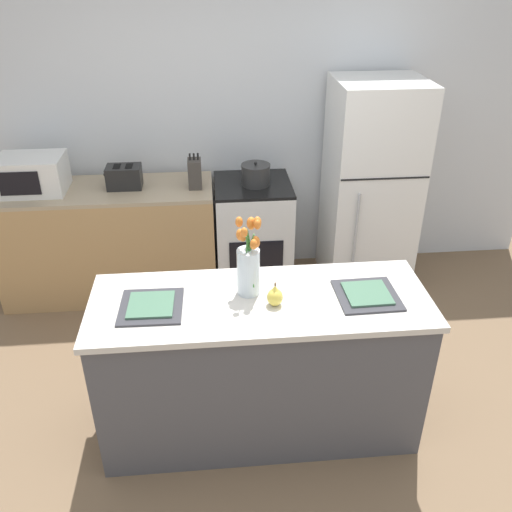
% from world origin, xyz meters
% --- Properties ---
extents(ground_plane, '(10.00, 10.00, 0.00)m').
position_xyz_m(ground_plane, '(0.00, 0.00, 0.00)').
color(ground_plane, brown).
extents(back_wall, '(5.20, 0.08, 2.70)m').
position_xyz_m(back_wall, '(0.00, 2.00, 1.35)').
color(back_wall, silver).
rests_on(back_wall, ground_plane).
extents(kitchen_island, '(1.80, 0.66, 0.91)m').
position_xyz_m(kitchen_island, '(0.00, 0.00, 0.46)').
color(kitchen_island, '#4C4C51').
rests_on(kitchen_island, ground_plane).
extents(back_counter, '(1.68, 0.60, 0.92)m').
position_xyz_m(back_counter, '(-1.06, 1.60, 0.46)').
color(back_counter, tan).
rests_on(back_counter, ground_plane).
extents(stove_range, '(0.60, 0.61, 0.92)m').
position_xyz_m(stove_range, '(0.10, 1.60, 0.46)').
color(stove_range, silver).
rests_on(stove_range, ground_plane).
extents(refrigerator, '(0.68, 0.67, 1.69)m').
position_xyz_m(refrigerator, '(1.05, 1.60, 0.84)').
color(refrigerator, white).
rests_on(refrigerator, ground_plane).
extents(flower_vase, '(0.13, 0.16, 0.43)m').
position_xyz_m(flower_vase, '(-0.06, 0.07, 1.09)').
color(flower_vase, silver).
rests_on(flower_vase, kitchen_island).
extents(pear_figurine, '(0.08, 0.08, 0.14)m').
position_xyz_m(pear_figurine, '(0.07, -0.06, 0.97)').
color(pear_figurine, '#E5CC4C').
rests_on(pear_figurine, kitchen_island).
extents(plate_setting_left, '(0.33, 0.33, 0.02)m').
position_xyz_m(plate_setting_left, '(-0.57, -0.02, 0.92)').
color(plate_setting_left, '#333338').
rests_on(plate_setting_left, kitchen_island).
extents(plate_setting_right, '(0.33, 0.33, 0.02)m').
position_xyz_m(plate_setting_right, '(0.57, -0.02, 0.92)').
color(plate_setting_right, '#333338').
rests_on(plate_setting_right, kitchen_island).
extents(toaster, '(0.28, 0.18, 0.17)m').
position_xyz_m(toaster, '(-0.88, 1.61, 1.00)').
color(toaster, black).
rests_on(toaster, back_counter).
extents(cooking_pot, '(0.23, 0.23, 0.19)m').
position_xyz_m(cooking_pot, '(0.12, 1.57, 1.00)').
color(cooking_pot, '#2D2D2D').
rests_on(cooking_pot, stove_range).
extents(microwave, '(0.48, 0.37, 0.27)m').
position_xyz_m(microwave, '(-1.55, 1.60, 1.05)').
color(microwave, white).
rests_on(microwave, back_counter).
extents(knife_block, '(0.10, 0.14, 0.27)m').
position_xyz_m(knife_block, '(-0.35, 1.56, 1.03)').
color(knife_block, '#3D3833').
rests_on(knife_block, back_counter).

